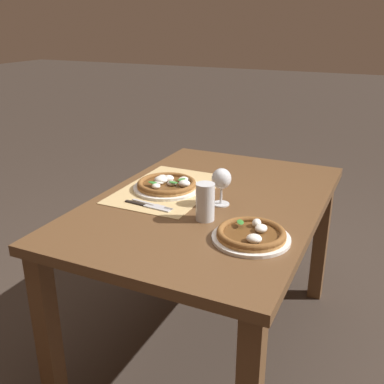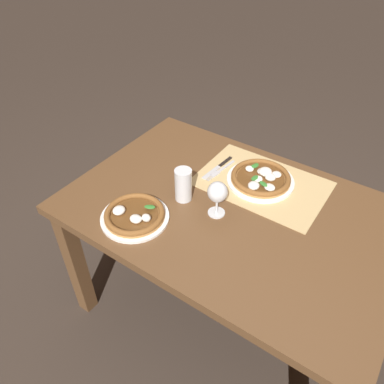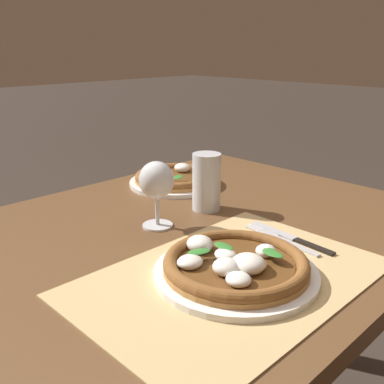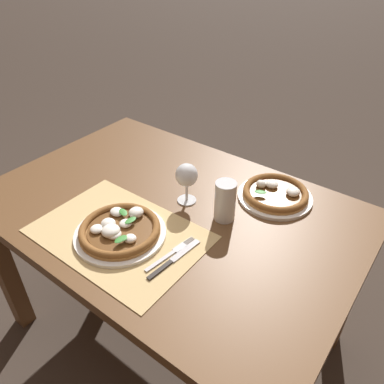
{
  "view_description": "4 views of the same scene",
  "coord_description": "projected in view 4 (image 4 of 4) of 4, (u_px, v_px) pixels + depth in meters",
  "views": [
    {
      "loc": [
        1.63,
        0.68,
        1.45
      ],
      "look_at": [
        0.14,
        -0.02,
        0.82
      ],
      "focal_mm": 42.0,
      "sensor_mm": 36.0,
      "label": 1
    },
    {
      "loc": [
        -0.51,
        1.03,
        1.78
      ],
      "look_at": [
        0.17,
        0.04,
        0.77
      ],
      "focal_mm": 35.0,
      "sensor_mm": 36.0,
      "label": 2
    },
    {
      "loc": [
        -0.59,
        -0.67,
        1.14
      ],
      "look_at": [
        0.11,
        0.03,
        0.81
      ],
      "focal_mm": 42.0,
      "sensor_mm": 36.0,
      "label": 3
    },
    {
      "loc": [
        0.71,
        -0.8,
        1.56
      ],
      "look_at": [
        0.06,
        0.06,
        0.79
      ],
      "focal_mm": 35.0,
      "sensor_mm": 36.0,
      "label": 4
    }
  ],
  "objects": [
    {
      "name": "paper_placemat",
      "position": [
        119.0,
        234.0,
        1.22
      ],
      "size": [
        0.55,
        0.38,
        0.0
      ],
      "primitive_type": "cube",
      "color": "tan",
      "rests_on": "dining_table"
    },
    {
      "name": "fork",
      "position": [
        171.0,
        254.0,
        1.14
      ],
      "size": [
        0.04,
        0.2,
        0.0
      ],
      "color": "#B7B7BC",
      "rests_on": "paper_placemat"
    },
    {
      "name": "pint_glass",
      "position": [
        225.0,
        202.0,
        1.25
      ],
      "size": [
        0.07,
        0.07,
        0.15
      ],
      "color": "silver",
      "rests_on": "dining_table"
    },
    {
      "name": "pizza_far",
      "position": [
        275.0,
        194.0,
        1.38
      ],
      "size": [
        0.27,
        0.27,
        0.05
      ],
      "color": "white",
      "rests_on": "dining_table"
    },
    {
      "name": "dining_table",
      "position": [
        169.0,
        227.0,
        1.41
      ],
      "size": [
        1.34,
        0.91,
        0.74
      ],
      "color": "brown",
      "rests_on": "ground"
    },
    {
      "name": "ground_plane",
      "position": [
        174.0,
        329.0,
        1.78
      ],
      "size": [
        24.0,
        24.0,
        0.0
      ],
      "primitive_type": "plane",
      "color": "#382D26"
    },
    {
      "name": "wine_glass",
      "position": [
        187.0,
        177.0,
        1.31
      ],
      "size": [
        0.08,
        0.08,
        0.16
      ],
      "color": "silver",
      "rests_on": "dining_table"
    },
    {
      "name": "knife",
      "position": [
        175.0,
        259.0,
        1.13
      ],
      "size": [
        0.04,
        0.22,
        0.01
      ],
      "color": "black",
      "rests_on": "paper_placemat"
    },
    {
      "name": "pizza_near",
      "position": [
        120.0,
        230.0,
        1.21
      ],
      "size": [
        0.3,
        0.3,
        0.05
      ],
      "color": "white",
      "rests_on": "paper_placemat"
    }
  ]
}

